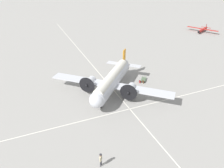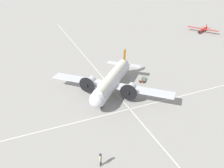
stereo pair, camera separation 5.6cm
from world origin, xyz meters
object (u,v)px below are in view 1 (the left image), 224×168
at_px(suitcase_upright_spare, 143,82).
at_px(light_aircraft_distant, 202,30).
at_px(airliner_main, 111,81).
at_px(baggage_cart, 144,79).
at_px(suitcase_near_door, 140,82).
at_px(crew_foreground, 101,159).

bearing_deg(suitcase_upright_spare, light_aircraft_distant, 123.17).
distance_m(airliner_main, suitcase_upright_spare, 8.03).
height_order(suitcase_upright_spare, baggage_cart, baggage_cart).
distance_m(suitcase_near_door, suitcase_upright_spare, 0.69).
relative_size(suitcase_near_door, suitcase_upright_spare, 1.01).
xyz_separation_m(baggage_cart, light_aircraft_distant, (-24.79, 38.77, 0.58)).
bearing_deg(baggage_cart, crew_foreground, -4.38).
bearing_deg(crew_foreground, baggage_cart, 178.66).
height_order(baggage_cart, light_aircraft_distant, light_aircraft_distant).
distance_m(baggage_cart, light_aircraft_distant, 46.02).
bearing_deg(suitcase_near_door, crew_foreground, -41.40).
height_order(airliner_main, crew_foreground, airliner_main).
bearing_deg(baggage_cart, suitcase_near_door, -25.35).
bearing_deg(airliner_main, crew_foreground, 15.68).
bearing_deg(light_aircraft_distant, airliner_main, 2.15).
bearing_deg(crew_foreground, airliner_main, -165.58).
distance_m(crew_foreground, suitcase_near_door, 22.34).
xyz_separation_m(airliner_main, crew_foreground, (15.26, -7.74, -1.40)).
bearing_deg(crew_foreground, suitcase_upright_spare, 178.18).
xyz_separation_m(suitcase_near_door, suitcase_upright_spare, (0.35, 0.59, -0.00)).
bearing_deg(suitcase_near_door, suitcase_upright_spare, 59.19).
distance_m(suitcase_upright_spare, baggage_cart, 1.14).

